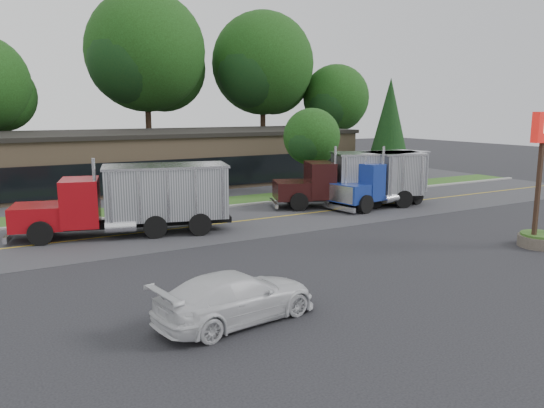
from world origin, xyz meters
The scene contains 17 objects.
ground centered at (0.00, 0.00, 0.00)m, with size 140.00×140.00×0.00m, color #303035.
road centered at (0.00, 9.00, 0.00)m, with size 60.00×8.00×0.02m, color #49494E.
center_line centered at (0.00, 9.00, 0.00)m, with size 60.00×0.12×0.01m, color gold.
curb centered at (0.00, 13.20, 0.00)m, with size 60.00×0.30×0.12m, color #9E9E99.
grass_verge centered at (0.00, 15.00, 0.00)m, with size 60.00×3.40×0.03m, color #346322.
far_parking centered at (0.00, 20.00, 0.00)m, with size 60.00×7.00×0.02m, color #49494E.
strip_mall centered at (2.00, 26.00, 2.00)m, with size 32.00×12.00×4.00m, color #896F54.
bilo_sign centered at (10.50, -2.50, 2.02)m, with size 2.20×1.90×5.95m.
tree_far_c centered at (4.18, 34.14, 10.83)m, with size 11.89×11.19×16.96m.
tree_far_d centered at (16.17, 33.13, 10.20)m, with size 11.21×10.55×15.99m.
tree_far_e centered at (24.12, 31.09, 6.92)m, with size 7.60×7.15×10.84m.
evergreen_right centered at (20.00, 18.00, 4.76)m, with size 3.81×3.81×8.66m.
tree_verge centered at (10.07, 15.05, 3.91)m, with size 4.31×4.05×6.15m.
dump_truck_red centered at (-4.38, 8.84, 1.81)m, with size 10.33×4.96×3.36m.
dump_truck_blue centered at (11.31, 8.86, 1.80)m, with size 7.17×3.61×3.36m.
dump_truck_maroon centered at (9.76, 9.51, 1.81)m, with size 9.53×5.66×3.36m.
rally_car centered at (-5.00, -3.30, 0.72)m, with size 2.01×4.96×1.44m, color silver.
Camera 1 is at (-11.39, -16.43, 6.07)m, focal length 35.00 mm.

